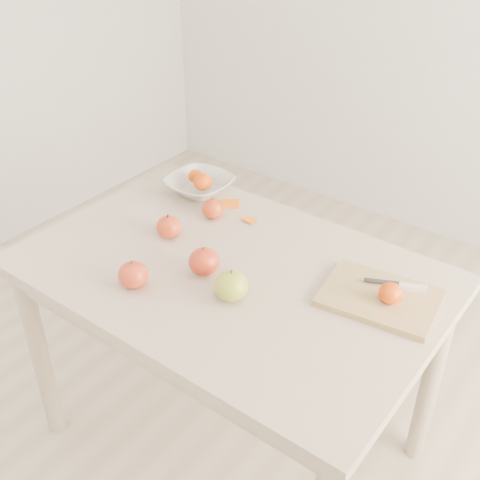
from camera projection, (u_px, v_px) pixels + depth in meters
The scene contains 15 objects.
ground at pixel (232, 438), 2.14m from camera, with size 3.50×3.50×0.00m, color #C6B293.
table at pixel (230, 295), 1.79m from camera, with size 1.20×0.80×0.75m.
cutting_board at pixel (380, 298), 1.60m from camera, with size 0.30×0.22×0.02m, color tan.
board_tangerine at pixel (390, 293), 1.56m from camera, with size 0.06×0.06×0.05m, color #C93B07.
fruit_bowl at pixel (199, 185), 2.10m from camera, with size 0.22×0.22×0.05m, color silver.
bowl_tangerine_near at pixel (195, 176), 2.11m from camera, with size 0.05×0.05×0.05m, color #C83507.
bowl_tangerine_far at pixel (203, 182), 2.06m from camera, with size 0.07×0.07×0.06m, color #E03F07.
orange_peel_a at pixel (230, 205), 2.03m from camera, with size 0.06×0.04×0.00m, color orange.
orange_peel_b at pixel (250, 220), 1.95m from camera, with size 0.04×0.04×0.00m, color orange.
paring_knife at pixel (408, 287), 1.62m from camera, with size 0.16×0.08×0.01m.
apple_green at pixel (231, 286), 1.59m from camera, with size 0.09×0.09×0.08m, color olive.
apple_red_c at pixel (133, 275), 1.64m from camera, with size 0.08×0.08×0.08m, color maroon.
apple_red_a at pixel (213, 208), 1.95m from camera, with size 0.07×0.07×0.07m, color maroon.
apple_red_e at pixel (204, 261), 1.69m from camera, with size 0.09×0.09×0.08m, color #A51113.
apple_red_b at pixel (169, 227), 1.85m from camera, with size 0.08×0.08×0.07m, color maroon.
Camera 1 is at (0.87, -1.10, 1.77)m, focal length 45.00 mm.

